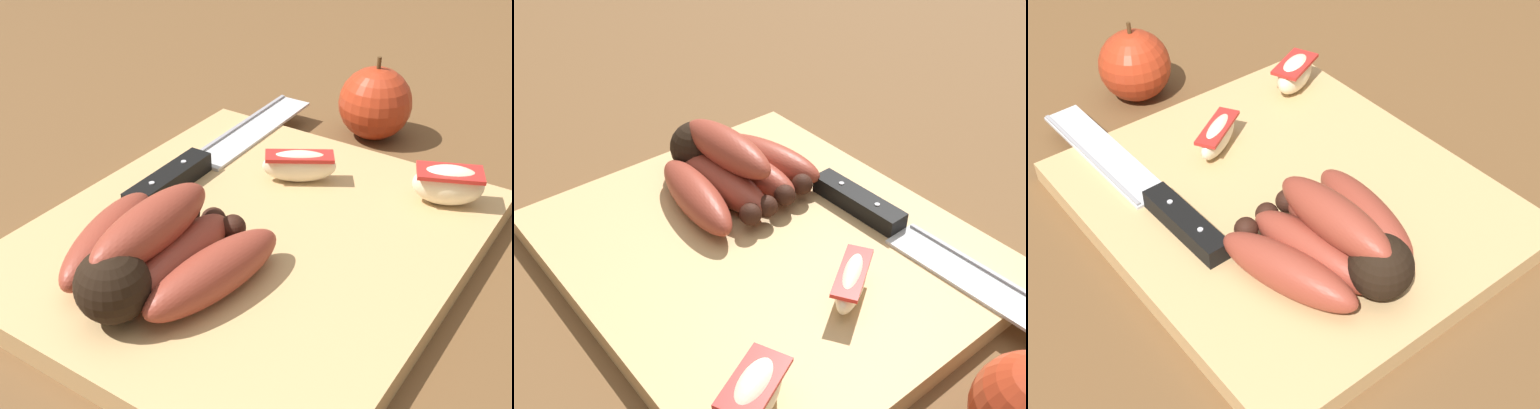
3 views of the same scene
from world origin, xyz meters
The scene contains 6 objects.
ground_plane centered at (0.00, 0.00, 0.00)m, with size 6.00×6.00×0.00m, color brown.
cutting_board centered at (0.01, 0.01, 0.01)m, with size 0.37×0.32×0.02m, color tan.
banana_bunch centered at (0.09, -0.01, 0.04)m, with size 0.15×0.15×0.07m.
chefs_knife centered at (-0.06, -0.09, 0.03)m, with size 0.28×0.04×0.02m.
apple_wedge_near centered at (-0.13, 0.13, 0.04)m, with size 0.05×0.07×0.04m.
apple_wedge_middle centered at (-0.09, 0.00, 0.04)m, with size 0.05×0.07×0.03m.
Camera 2 is at (-0.33, 0.28, 0.37)m, focal length 44.01 mm.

